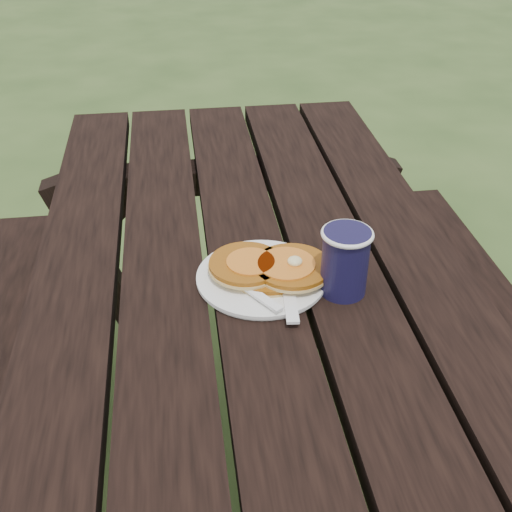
{
  "coord_description": "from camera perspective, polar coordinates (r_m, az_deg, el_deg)",
  "views": [
    {
      "loc": [
        -0.11,
        -0.77,
        1.39
      ],
      "look_at": [
        0.0,
        0.1,
        0.8
      ],
      "focal_mm": 45.0,
      "sensor_mm": 36.0,
      "label": 1
    }
  ],
  "objects": [
    {
      "name": "fork",
      "position": [
        1.02,
        0.05,
        -3.4
      ],
      "size": [
        0.12,
        0.15,
        0.01
      ],
      "primitive_type": null,
      "rotation": [
        0.0,
        0.0,
        0.59
      ],
      "color": "white",
      "rests_on": "plate"
    },
    {
      "name": "plate",
      "position": [
        1.08,
        0.5,
        -1.97
      ],
      "size": [
        0.22,
        0.22,
        0.01
      ],
      "primitive_type": "cylinder",
      "rotation": [
        0.0,
        0.0,
        -0.02
      ],
      "color": "white",
      "rests_on": "picnic_table"
    },
    {
      "name": "pancake_stack",
      "position": [
        1.07,
        1.29,
        -1.04
      ],
      "size": [
        0.2,
        0.14,
        0.04
      ],
      "rotation": [
        0.0,
        0.0,
        0.04
      ],
      "color": "#9D5711",
      "rests_on": "plate"
    },
    {
      "name": "knife",
      "position": [
        1.05,
        2.86,
        -2.82
      ],
      "size": [
        0.04,
        0.18,
        0.0
      ],
      "primitive_type": "cube",
      "rotation": [
        0.0,
        0.0,
        -0.09
      ],
      "color": "white",
      "rests_on": "plate"
    },
    {
      "name": "coffee_cup",
      "position": [
        1.03,
        7.93,
        -0.21
      ],
      "size": [
        0.08,
        0.08,
        0.11
      ],
      "rotation": [
        0.0,
        0.0,
        -0.02
      ],
      "color": "#151135",
      "rests_on": "picnic_table"
    },
    {
      "name": "picnic_table",
      "position": [
        1.28,
        0.45,
        -18.75
      ],
      "size": [
        1.36,
        1.8,
        0.75
      ],
      "color": "black",
      "rests_on": "ground"
    }
  ]
}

